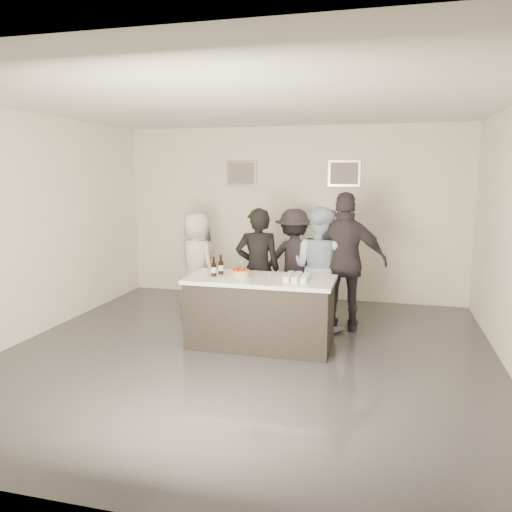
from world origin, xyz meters
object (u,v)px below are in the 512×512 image
object	(u,v)px
beer_bottle_a	(221,264)
person_guest_right	(345,262)
cake	(240,274)
bar_counter	(260,312)
person_guest_back	(294,260)
person_main_black	(258,269)
person_guest_left	(197,263)
person_main_blue	(320,268)
beer_bottle_b	(214,266)

from	to	relation	value
beer_bottle_a	person_guest_right	xyz separation A→B (m)	(1.54, 0.89, -0.05)
cake	beer_bottle_a	size ratio (longest dim) A/B	0.94
bar_counter	person_guest_back	world-z (taller)	person_guest_back
bar_counter	person_main_black	xyz separation A→B (m)	(-0.21, 0.72, 0.42)
bar_counter	person_guest_back	xyz separation A→B (m)	(0.11, 1.80, 0.37)
person_main_black	person_guest_left	xyz separation A→B (m)	(-1.13, 0.55, -0.07)
person_main_black	person_main_blue	xyz separation A→B (m)	(0.84, 0.26, 0.00)
person_main_blue	person_guest_right	world-z (taller)	person_guest_right
bar_counter	beer_bottle_a	world-z (taller)	beer_bottle_a
bar_counter	person_guest_left	distance (m)	1.89
cake	person_guest_left	bearing A→B (deg)	130.19
beer_bottle_b	person_main_black	distance (m)	0.89
person_guest_left	person_guest_back	size ratio (longest dim) A/B	0.97
person_main_blue	person_guest_right	size ratio (longest dim) A/B	0.89
person_guest_right	person_main_black	bearing A→B (deg)	10.32
beer_bottle_a	person_guest_right	distance (m)	1.78
bar_counter	cake	world-z (taller)	cake
beer_bottle_a	person_guest_right	world-z (taller)	person_guest_right
bar_counter	person_main_blue	distance (m)	1.23
person_main_black	person_guest_right	bearing A→B (deg)	175.64
person_guest_right	person_guest_back	distance (m)	1.22
cake	bar_counter	bearing A→B (deg)	2.72
person_guest_right	beer_bottle_a	bearing A→B (deg)	28.57
person_main_black	person_main_blue	distance (m)	0.88
beer_bottle_a	person_guest_back	bearing A→B (deg)	69.08
cake	person_main_blue	world-z (taller)	person_main_blue
beer_bottle_a	person_main_blue	size ratio (longest dim) A/B	0.15
cake	person_guest_left	xyz separation A→B (m)	(-1.08, 1.28, -0.14)
person_main_blue	person_guest_back	bearing A→B (deg)	-33.00
beer_bottle_a	beer_bottle_b	world-z (taller)	same
person_guest_left	bar_counter	bearing A→B (deg)	169.70
bar_counter	person_guest_left	world-z (taller)	person_guest_left
person_main_black	person_guest_back	world-z (taller)	person_main_black
beer_bottle_a	person_main_blue	world-z (taller)	person_main_blue
person_main_black	person_guest_right	world-z (taller)	person_guest_right
person_guest_left	person_guest_back	xyz separation A→B (m)	(1.46, 0.53, 0.02)
person_main_black	beer_bottle_a	bearing A→B (deg)	46.05
person_main_black	person_guest_back	size ratio (longest dim) A/B	1.05
person_guest_right	person_main_blue	bearing A→B (deg)	-2.47
person_main_black	person_guest_right	size ratio (longest dim) A/B	0.89
person_main_blue	person_guest_left	xyz separation A→B (m)	(-1.98, 0.30, -0.07)
person_guest_left	person_guest_right	xyz separation A→B (m)	(2.33, -0.31, 0.17)
bar_counter	cake	size ratio (longest dim) A/B	7.63
person_guest_left	beer_bottle_b	bearing A→B (deg)	152.23
person_main_blue	person_guest_right	bearing A→B (deg)	-156.25
bar_counter	person_guest_right	world-z (taller)	person_guest_right
beer_bottle_b	person_guest_back	world-z (taller)	person_guest_back
beer_bottle_a	beer_bottle_b	xyz separation A→B (m)	(-0.05, -0.15, 0.00)
bar_counter	person_guest_left	bearing A→B (deg)	136.70
beer_bottle_b	person_guest_left	world-z (taller)	person_guest_left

